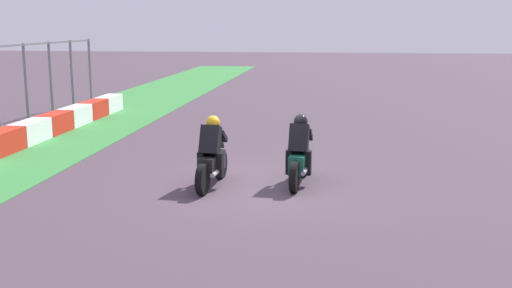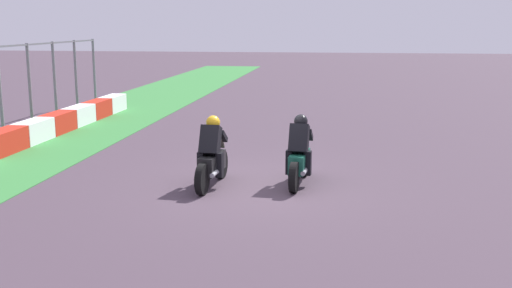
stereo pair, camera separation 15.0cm
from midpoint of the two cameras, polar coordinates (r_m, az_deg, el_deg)
name	(u,v)px [view 1 (the left image)]	position (r m, az deg, el deg)	size (l,w,h in m)	color
ground_plane	(256,186)	(13.16, -0.35, -3.93)	(120.00, 120.00, 0.00)	#483944
rider_lane_a	(299,156)	(13.22, 3.74, -1.10)	(2.04, 0.56, 1.51)	black
rider_lane_b	(212,158)	(13.06, -4.44, -1.27)	(2.04, 0.55, 1.51)	black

